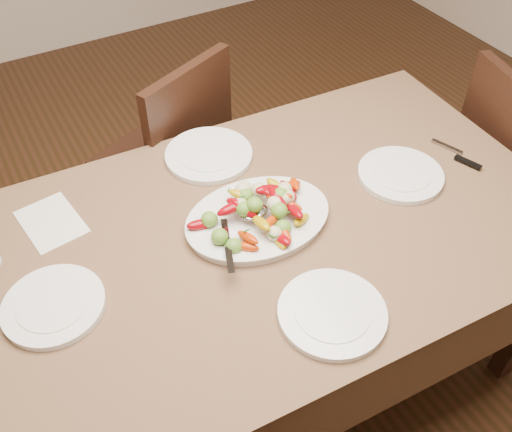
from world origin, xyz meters
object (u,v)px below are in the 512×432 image
object	(u,v)px
plate_near	(332,313)
plate_left	(54,306)
chair_far	(160,158)
serving_platter	(258,220)
plate_right	(400,175)
plate_far	(209,155)
dining_table	(256,310)

from	to	relation	value
plate_near	plate_left	bearing A→B (deg)	148.48
chair_far	serving_platter	world-z (taller)	chair_far
plate_right	plate_far	size ratio (longest dim) A/B	0.94
chair_far	plate_right	distance (m)	1.00
chair_far	plate_right	bearing A→B (deg)	99.03
dining_table	chair_far	world-z (taller)	chair_far
plate_left	plate_far	distance (m)	0.70
serving_platter	plate_far	bearing A→B (deg)	88.27
dining_table	plate_near	xyz separation A→B (m)	(0.02, -0.35, 0.39)
plate_left	plate_far	world-z (taller)	same
plate_far	dining_table	bearing A→B (deg)	-94.90
chair_far	plate_left	size ratio (longest dim) A/B	3.68
chair_far	plate_left	distance (m)	1.00
dining_table	plate_right	world-z (taller)	plate_right
plate_left	serving_platter	bearing A→B (deg)	0.67
chair_far	plate_near	distance (m)	1.17
plate_far	plate_right	bearing A→B (deg)	-38.82
chair_far	plate_near	world-z (taller)	chair_far
plate_right	plate_near	distance (m)	0.59
chair_far	plate_left	bearing A→B (deg)	29.42
plate_left	plate_right	xyz separation A→B (m)	(1.09, -0.04, 0.00)
dining_table	chair_far	distance (m)	0.79
plate_left	plate_near	size ratio (longest dim) A/B	0.94
dining_table	serving_platter	distance (m)	0.39
plate_left	plate_right	size ratio (longest dim) A/B	0.97
serving_platter	chair_far	bearing A→B (deg)	91.78
dining_table	plate_far	size ratio (longest dim) A/B	6.45
serving_platter	plate_left	distance (m)	0.60
plate_left	plate_right	world-z (taller)	same
dining_table	plate_far	world-z (taller)	plate_far
plate_far	plate_near	distance (m)	0.71
plate_far	chair_far	bearing A→B (deg)	94.66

